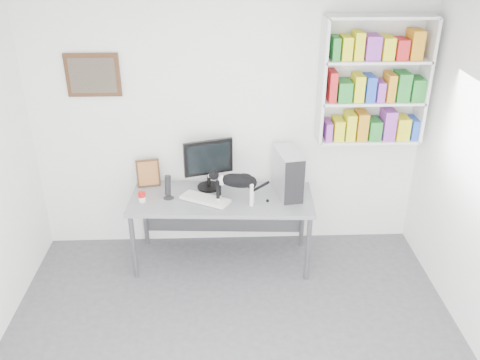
# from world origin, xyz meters

# --- Properties ---
(room) EXTENTS (4.01, 4.01, 2.70)m
(room) POSITION_xyz_m (0.00, 0.00, 1.35)
(room) COLOR #5C5C62
(room) RESTS_ON ground
(bookshelf) EXTENTS (1.03, 0.28, 1.24)m
(bookshelf) POSITION_xyz_m (1.40, 1.85, 1.85)
(bookshelf) COLOR silver
(bookshelf) RESTS_ON room
(wall_art) EXTENTS (0.52, 0.04, 0.42)m
(wall_art) POSITION_xyz_m (-1.30, 1.97, 1.90)
(wall_art) COLOR #4E2B19
(wall_art) RESTS_ON room
(desk) EXTENTS (1.85, 0.80, 0.76)m
(desk) POSITION_xyz_m (-0.08, 1.57, 0.38)
(desk) COLOR gray
(desk) RESTS_ON room
(monitor) EXTENTS (0.55, 0.38, 0.54)m
(monitor) POSITION_xyz_m (-0.21, 1.78, 1.03)
(monitor) COLOR black
(monitor) RESTS_ON desk
(keyboard) EXTENTS (0.52, 0.39, 0.04)m
(keyboard) POSITION_xyz_m (-0.24, 1.50, 0.78)
(keyboard) COLOR silver
(keyboard) RESTS_ON desk
(pc_tower) EXTENTS (0.28, 0.49, 0.46)m
(pc_tower) POSITION_xyz_m (0.58, 1.62, 0.99)
(pc_tower) COLOR silver
(pc_tower) RESTS_ON desk
(speaker) EXTENTS (0.14, 0.14, 0.25)m
(speaker) POSITION_xyz_m (-0.61, 1.57, 0.88)
(speaker) COLOR black
(speaker) RESTS_ON desk
(leaning_print) EXTENTS (0.25, 0.14, 0.30)m
(leaning_print) POSITION_xyz_m (-0.84, 1.86, 0.90)
(leaning_print) COLOR #4E2B19
(leaning_print) RESTS_ON desk
(soup_can) EXTENTS (0.09, 0.09, 0.10)m
(soup_can) POSITION_xyz_m (-0.86, 1.51, 0.81)
(soup_can) COLOR red
(soup_can) RESTS_ON desk
(cat) EXTENTS (0.55, 0.25, 0.33)m
(cat) POSITION_xyz_m (0.06, 1.45, 0.92)
(cat) COLOR black
(cat) RESTS_ON desk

